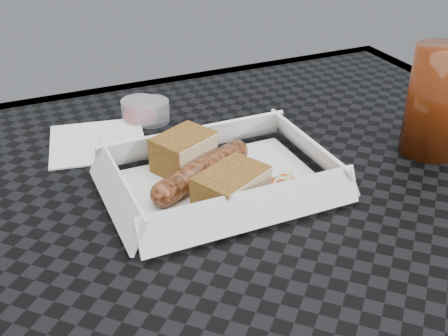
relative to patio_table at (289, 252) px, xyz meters
name	(u,v)px	position (x,y,z in m)	size (l,w,h in m)	color
patio_table	(289,252)	(0.00, 0.00, 0.00)	(0.80, 0.80, 0.74)	black
food_tray	(220,185)	(-0.06, 0.05, 0.08)	(0.22, 0.15, 0.00)	white
bratwurst	(202,171)	(-0.08, 0.06, 0.09)	(0.14, 0.08, 0.03)	brown
bread_near	(184,152)	(-0.09, 0.10, 0.10)	(0.07, 0.05, 0.04)	olive
bread_far	(231,188)	(-0.07, 0.01, 0.10)	(0.07, 0.05, 0.04)	olive
veg_garnish	(286,187)	(0.00, 0.01, 0.08)	(0.03, 0.03, 0.00)	#F4430A
napkin	(98,142)	(-0.16, 0.22, 0.08)	(0.12, 0.12, 0.00)	white
condiment_cup_sauce	(140,110)	(-0.10, 0.26, 0.09)	(0.05, 0.05, 0.03)	#970B0B
condiment_cup_empty	(151,111)	(-0.08, 0.25, 0.09)	(0.05, 0.05, 0.03)	silver
drink_glass	(437,101)	(0.21, 0.02, 0.14)	(0.07, 0.07, 0.13)	#4C1906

